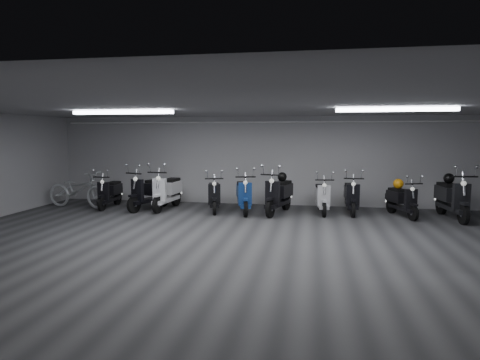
% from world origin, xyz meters
% --- Properties ---
extents(floor, '(14.00, 10.00, 0.01)m').
position_xyz_m(floor, '(0.00, 0.00, -0.01)').
color(floor, '#343437').
rests_on(floor, ground).
extents(ceiling, '(14.00, 10.00, 0.01)m').
position_xyz_m(ceiling, '(0.00, 0.00, 2.80)').
color(ceiling, gray).
rests_on(ceiling, ground).
extents(back_wall, '(14.00, 0.01, 2.80)m').
position_xyz_m(back_wall, '(0.00, 5.00, 1.40)').
color(back_wall, '#A4A4A6').
rests_on(back_wall, ground).
extents(front_wall, '(14.00, 0.01, 2.80)m').
position_xyz_m(front_wall, '(0.00, -5.00, 1.40)').
color(front_wall, '#A4A4A6').
rests_on(front_wall, ground).
extents(fluor_strip_left, '(2.40, 0.18, 0.08)m').
position_xyz_m(fluor_strip_left, '(-3.00, 1.00, 2.74)').
color(fluor_strip_left, white).
rests_on(fluor_strip_left, ceiling).
extents(fluor_strip_right, '(2.40, 0.18, 0.08)m').
position_xyz_m(fluor_strip_right, '(3.00, 1.00, 2.74)').
color(fluor_strip_right, white).
rests_on(fluor_strip_right, ceiling).
extents(conduit, '(13.60, 0.05, 0.05)m').
position_xyz_m(conduit, '(0.00, 4.92, 2.62)').
color(conduit, white).
rests_on(conduit, back_wall).
extents(scooter_0, '(0.65, 1.69, 1.24)m').
position_xyz_m(scooter_0, '(-4.74, 3.55, 0.62)').
color(scooter_0, black).
rests_on(scooter_0, floor).
extents(scooter_1, '(1.23, 2.00, 1.41)m').
position_xyz_m(scooter_1, '(-3.43, 3.46, 0.71)').
color(scooter_1, black).
rests_on(scooter_1, floor).
extents(scooter_2, '(0.81, 1.99, 1.45)m').
position_xyz_m(scooter_2, '(-2.92, 3.59, 0.72)').
color(scooter_2, silver).
rests_on(scooter_2, floor).
extents(scooter_3, '(0.97, 1.79, 1.26)m').
position_xyz_m(scooter_3, '(-1.46, 3.51, 0.63)').
color(scooter_3, black).
rests_on(scooter_3, floor).
extents(scooter_4, '(1.04, 1.91, 1.36)m').
position_xyz_m(scooter_4, '(-0.58, 3.47, 0.68)').
color(scooter_4, navy).
rests_on(scooter_4, floor).
extents(scooter_5, '(1.15, 2.04, 1.44)m').
position_xyz_m(scooter_5, '(0.42, 3.49, 0.72)').
color(scooter_5, black).
rests_on(scooter_5, floor).
extents(scooter_6, '(0.70, 1.73, 1.26)m').
position_xyz_m(scooter_6, '(1.63, 3.76, 0.63)').
color(scooter_6, silver).
rests_on(scooter_6, floor).
extents(scooter_7, '(0.59, 1.76, 1.31)m').
position_xyz_m(scooter_7, '(2.44, 3.89, 0.65)').
color(scooter_7, black).
rests_on(scooter_7, floor).
extents(scooter_8, '(1.03, 1.70, 1.20)m').
position_xyz_m(scooter_8, '(3.75, 3.62, 0.60)').
color(scooter_8, black).
rests_on(scooter_8, floor).
extents(scooter_9, '(0.86, 2.05, 1.49)m').
position_xyz_m(scooter_9, '(4.99, 3.53, 0.74)').
color(scooter_9, black).
rests_on(scooter_9, floor).
extents(bicycle, '(2.17, 1.01, 1.35)m').
position_xyz_m(bicycle, '(-5.71, 3.42, 0.68)').
color(bicycle, silver).
rests_on(bicycle, floor).
extents(helmet_0, '(0.28, 0.28, 0.28)m').
position_xyz_m(helmet_0, '(3.68, 3.83, 0.88)').
color(helmet_0, orange).
rests_on(helmet_0, scooter_8).
extents(helmet_1, '(0.28, 0.28, 0.28)m').
position_xyz_m(helmet_1, '(4.96, 3.81, 1.06)').
color(helmet_1, black).
rests_on(helmet_1, scooter_9).
extents(helmet_2, '(0.27, 0.27, 0.27)m').
position_xyz_m(helmet_2, '(0.49, 3.75, 1.03)').
color(helmet_2, black).
rests_on(helmet_2, scooter_5).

